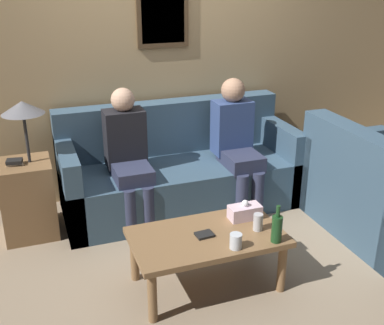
# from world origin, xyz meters

# --- Properties ---
(ground_plane) EXTENTS (16.00, 16.00, 0.00)m
(ground_plane) POSITION_xyz_m (0.00, 0.00, 0.00)
(ground_plane) COLOR gray
(wall_back) EXTENTS (9.00, 0.08, 2.60)m
(wall_back) POSITION_xyz_m (0.00, 0.97, 1.30)
(wall_back) COLOR tan
(wall_back) RESTS_ON ground_plane
(couch_main) EXTENTS (2.13, 0.86, 0.93)m
(couch_main) POSITION_xyz_m (0.00, 0.52, 0.32)
(couch_main) COLOR #385166
(couch_main) RESTS_ON ground_plane
(couch_side) EXTENTS (0.86, 1.22, 0.93)m
(couch_side) POSITION_xyz_m (1.39, -0.53, 0.32)
(couch_side) COLOR #385166
(couch_side) RESTS_ON ground_plane
(coffee_table) EXTENTS (1.04, 0.59, 0.41)m
(coffee_table) POSITION_xyz_m (-0.22, -0.75, 0.35)
(coffee_table) COLOR olive
(coffee_table) RESTS_ON ground_plane
(side_table_with_lamp) EXTENTS (0.42, 0.42, 1.14)m
(side_table_with_lamp) POSITION_xyz_m (-1.33, 0.41, 0.39)
(side_table_with_lamp) COLOR olive
(side_table_with_lamp) RESTS_ON ground_plane
(wine_bottle) EXTENTS (0.07, 0.07, 0.26)m
(wine_bottle) POSITION_xyz_m (0.18, -0.98, 0.51)
(wine_bottle) COLOR #19421E
(wine_bottle) RESTS_ON coffee_table
(drinking_glass) EXTENTS (0.08, 0.08, 0.10)m
(drinking_glass) POSITION_xyz_m (-0.11, -0.96, 0.46)
(drinking_glass) COLOR silver
(drinking_glass) RESTS_ON coffee_table
(book_stack) EXTENTS (0.12, 0.10, 0.02)m
(book_stack) POSITION_xyz_m (-0.24, -0.76, 0.41)
(book_stack) COLOR black
(book_stack) RESTS_ON coffee_table
(soda_can) EXTENTS (0.07, 0.07, 0.12)m
(soda_can) POSITION_xyz_m (0.13, -0.81, 0.47)
(soda_can) COLOR #BCBCC1
(soda_can) RESTS_ON coffee_table
(tissue_box) EXTENTS (0.23, 0.12, 0.15)m
(tissue_box) POSITION_xyz_m (0.12, -0.63, 0.46)
(tissue_box) COLOR silver
(tissue_box) RESTS_ON coffee_table
(person_left) EXTENTS (0.34, 0.58, 1.16)m
(person_left) POSITION_xyz_m (-0.50, 0.36, 0.63)
(person_left) COLOR #2D334C
(person_left) RESTS_ON ground_plane
(person_right) EXTENTS (0.34, 0.58, 1.18)m
(person_right) POSITION_xyz_m (0.49, 0.33, 0.65)
(person_right) COLOR #2D334C
(person_right) RESTS_ON ground_plane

